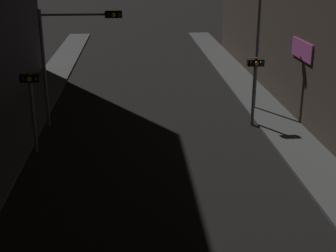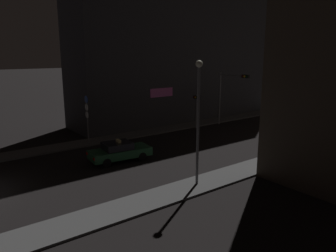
# 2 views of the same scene
# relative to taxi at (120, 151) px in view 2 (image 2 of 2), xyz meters

# --- Properties ---
(sidewalk_left) EXTENTS (2.15, 56.57, 0.12)m
(sidewalk_left) POSITION_rel_taxi_xyz_m (-5.92, 16.33, -0.67)
(sidewalk_left) COLOR #4C4C4C
(sidewalk_left) RESTS_ON ground_plane
(sidewalk_right) EXTENTS (2.15, 56.57, 0.12)m
(sidewalk_right) POSITION_rel_taxi_xyz_m (6.85, 16.33, -0.67)
(sidewalk_right) COLOR #4C4C4C
(sidewalk_right) RESTS_ON ground_plane
(building_facade_left) EXTENTS (6.15, 26.97, 20.63)m
(building_facade_left) POSITION_rel_taxi_xyz_m (-10.03, 14.23, 9.58)
(building_facade_left) COLOR #333338
(building_facade_left) RESTS_ON ground_plane
(taxi) EXTENTS (2.23, 4.60, 1.62)m
(taxi) POSITION_rel_taxi_xyz_m (0.00, 0.00, 0.00)
(taxi) COLOR #1E512D
(taxi) RESTS_ON ground_plane
(traffic_light_overhead) EXTENTS (3.88, 0.42, 5.67)m
(traffic_light_overhead) POSITION_rel_taxi_xyz_m (-3.20, 14.95, 3.32)
(traffic_light_overhead) COLOR slate
(traffic_light_overhead) RESTS_ON ground_plane
(traffic_light_left_kerb) EXTENTS (0.80, 0.42, 3.50)m
(traffic_light_left_kerb) POSITION_rel_taxi_xyz_m (-4.60, 11.57, 1.79)
(traffic_light_left_kerb) COLOR slate
(traffic_light_left_kerb) RESTS_ON ground_plane
(traffic_light_right_kerb) EXTENTS (0.80, 0.42, 3.41)m
(traffic_light_right_kerb) POSITION_rel_taxi_xyz_m (5.53, 14.34, 1.73)
(traffic_light_right_kerb) COLOR slate
(traffic_light_right_kerb) RESTS_ON ground_plane
(sign_pole_left) EXTENTS (0.61, 0.10, 4.07)m
(sign_pole_left) POSITION_rel_taxi_xyz_m (-5.63, 0.06, 1.86)
(sign_pole_left) COLOR slate
(sign_pole_left) RESTS_ON sidewalk_left
(street_lamp_near_block) EXTENTS (0.40, 0.40, 7.19)m
(street_lamp_near_block) POSITION_rel_taxi_xyz_m (6.77, 1.43, 3.76)
(street_lamp_near_block) COLOR slate
(street_lamp_near_block) RESTS_ON sidewalk_right
(street_lamp_far_block) EXTENTS (0.50, 0.50, 6.62)m
(street_lamp_far_block) POSITION_rel_taxi_xyz_m (6.25, 16.98, 3.93)
(street_lamp_far_block) COLOR slate
(street_lamp_far_block) RESTS_ON sidewalk_right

